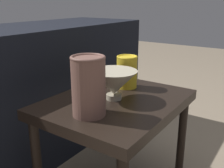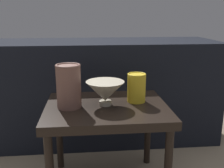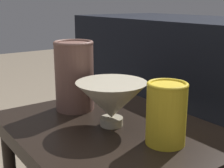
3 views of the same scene
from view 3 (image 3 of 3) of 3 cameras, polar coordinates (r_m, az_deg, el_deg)
name	(u,v)px [view 3 (image 3 of 3)]	position (r m, az deg, el deg)	size (l,w,h in m)	color
table	(111,146)	(0.83, -0.16, -11.31)	(0.57, 0.45, 0.44)	black
bowl	(112,101)	(0.79, -0.09, -3.05)	(0.18, 0.18, 0.11)	#B2A88E
vase_textured_left	(74,75)	(0.91, -6.90, 1.68)	(0.11, 0.11, 0.20)	brown
vase_colorful_right	(166,113)	(0.70, 9.91, -5.17)	(0.09, 0.09, 0.14)	gold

